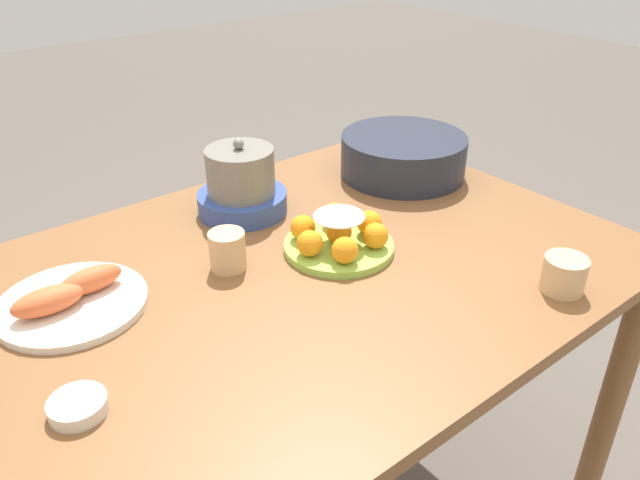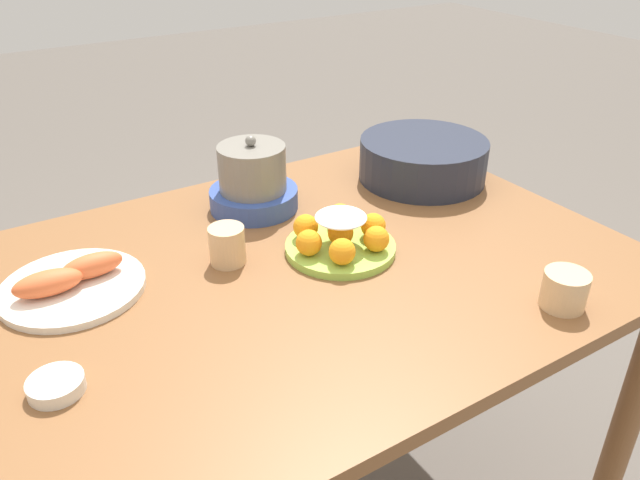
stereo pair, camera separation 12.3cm
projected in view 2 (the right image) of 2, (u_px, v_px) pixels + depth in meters
name	position (u px, v px, depth m)	size (l,w,h in m)	color
dining_table	(300.00, 308.00, 1.28)	(1.30, 0.92, 0.78)	brown
cake_plate	(341.00, 237.00, 1.25)	(0.22, 0.22, 0.09)	#99CC4C
serving_bowl	(423.00, 158.00, 1.56)	(0.32, 0.32, 0.10)	#232838
sauce_bowl	(56.00, 385.00, 0.91)	(0.08, 0.08, 0.02)	silver
seafood_platter	(71.00, 283.00, 1.13)	(0.26, 0.26, 0.06)	silver
cup_near	(565.00, 290.00, 1.09)	(0.08, 0.08, 0.07)	#DBB27F
cup_far	(227.00, 245.00, 1.21)	(0.07, 0.07, 0.08)	#DBB27F
warming_pot	(253.00, 182.00, 1.41)	(0.20, 0.20, 0.18)	#334C99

